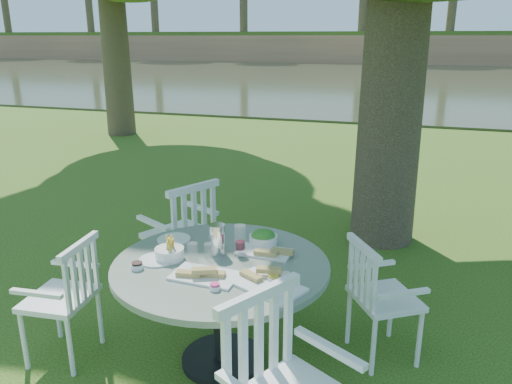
% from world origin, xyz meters
% --- Properties ---
extents(ground, '(140.00, 140.00, 0.00)m').
position_xyz_m(ground, '(0.00, 0.00, 0.00)').
color(ground, '#22410D').
rests_on(ground, ground).
extents(table, '(1.39, 1.39, 0.74)m').
position_xyz_m(table, '(0.14, -0.97, 0.60)').
color(table, black).
rests_on(table, ground).
extents(chair_ne, '(0.57, 0.58, 0.84)m').
position_xyz_m(chair_ne, '(1.08, -0.60, 0.50)').
color(chair_ne, white).
rests_on(chair_ne, ground).
extents(chair_nw, '(0.65, 0.66, 1.00)m').
position_xyz_m(chair_nw, '(-0.49, -0.18, 0.59)').
color(chair_nw, white).
rests_on(chair_nw, ground).
extents(chair_sw, '(0.44, 0.47, 0.86)m').
position_xyz_m(chair_sw, '(-0.84, -1.22, 0.50)').
color(chair_sw, white).
rests_on(chair_sw, ground).
extents(chair_se, '(0.66, 0.68, 1.01)m').
position_xyz_m(chair_se, '(0.73, -1.78, 0.59)').
color(chair_se, white).
rests_on(chair_se, ground).
extents(tableware, '(1.19, 0.88, 0.21)m').
position_xyz_m(tableware, '(0.12, -0.92, 0.78)').
color(tableware, white).
rests_on(tableware, table).
extents(river, '(100.00, 28.00, 0.12)m').
position_xyz_m(river, '(0.00, 23.00, 0.00)').
color(river, '#2F351F').
rests_on(river, ground).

